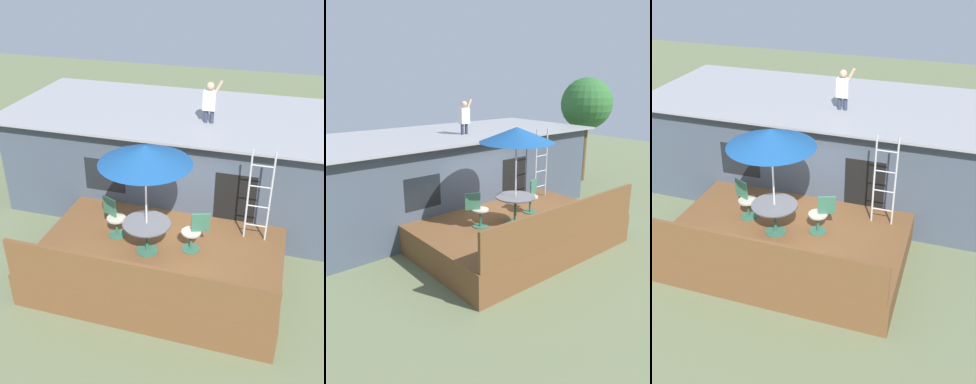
% 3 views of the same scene
% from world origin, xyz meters
% --- Properties ---
extents(ground_plane, '(40.00, 40.00, 0.00)m').
position_xyz_m(ground_plane, '(0.00, 0.00, 0.00)').
color(ground_plane, '#66704C').
extents(house, '(10.50, 4.50, 2.75)m').
position_xyz_m(house, '(0.00, 3.60, 1.38)').
color(house, '#424C5B').
rests_on(house, ground).
extents(deck, '(5.42, 3.59, 0.80)m').
position_xyz_m(deck, '(0.00, 0.00, 0.40)').
color(deck, brown).
rests_on(deck, ground).
extents(deck_railing, '(5.32, 0.08, 0.90)m').
position_xyz_m(deck_railing, '(0.00, -1.75, 1.25)').
color(deck_railing, brown).
rests_on(deck_railing, deck).
extents(patio_table, '(1.04, 1.04, 0.74)m').
position_xyz_m(patio_table, '(-0.23, -0.19, 1.39)').
color(patio_table, '#33664C').
rests_on(patio_table, deck).
extents(patio_umbrella, '(1.90, 1.90, 2.54)m').
position_xyz_m(patio_umbrella, '(-0.23, -0.19, 3.15)').
color(patio_umbrella, silver).
rests_on(patio_umbrella, deck).
extents(step_ladder, '(0.52, 0.04, 2.20)m').
position_xyz_m(step_ladder, '(1.99, 0.98, 1.90)').
color(step_ladder, silver).
rests_on(step_ladder, deck).
extents(person_figure, '(0.47, 0.20, 1.11)m').
position_xyz_m(person_figure, '(0.45, 2.94, 3.36)').
color(person_figure, '#33384C').
rests_on(person_figure, house).
extents(patio_chair_left, '(0.59, 0.44, 0.92)m').
position_xyz_m(patio_chair_left, '(-1.16, 0.23, 1.26)').
color(patio_chair_left, '#33664C').
rests_on(patio_chair_left, deck).
extents(patio_chair_right, '(0.60, 0.44, 0.92)m').
position_xyz_m(patio_chair_right, '(0.75, 0.17, 1.26)').
color(patio_chair_right, '#33664C').
rests_on(patio_chair_right, deck).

